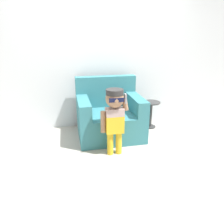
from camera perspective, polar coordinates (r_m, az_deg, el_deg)
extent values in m
plane|color=#ADA89E|center=(3.61, -0.01, -7.51)|extent=(10.00, 10.00, 0.00)
cube|color=silver|center=(4.00, -2.43, 14.60)|extent=(10.00, 0.05, 2.60)
cube|color=teal|center=(3.70, -0.56, -3.16)|extent=(1.05, 0.88, 0.43)
cube|color=teal|center=(3.88, -1.65, 5.46)|extent=(1.05, 0.16, 0.54)
cube|color=teal|center=(3.45, -7.41, 1.04)|extent=(0.18, 0.72, 0.26)
cube|color=teal|center=(3.62, 6.46, 1.95)|extent=(0.18, 0.72, 0.26)
cylinder|color=gold|center=(3.16, -0.47, -8.18)|extent=(0.09, 0.09, 0.34)
cylinder|color=gold|center=(3.19, 1.76, -7.96)|extent=(0.09, 0.09, 0.34)
cube|color=gold|center=(3.05, 0.67, -3.14)|extent=(0.25, 0.14, 0.25)
cube|color=#B29993|center=(2.99, 0.69, 0.03)|extent=(0.25, 0.14, 0.11)
sphere|color=#997051|center=(2.93, 0.70, 3.50)|extent=(0.25, 0.25, 0.25)
cylinder|color=#2D2D2D|center=(2.90, 0.71, 5.29)|extent=(0.24, 0.24, 0.07)
cube|color=#2D2D2D|center=(3.02, 0.23, 5.34)|extent=(0.14, 0.11, 0.01)
cube|color=#0F1433|center=(2.82, 1.22, 3.12)|extent=(0.20, 0.01, 0.06)
cylinder|color=#997051|center=(3.00, -2.32, -2.60)|extent=(0.07, 0.07, 0.30)
cylinder|color=#997051|center=(2.99, 3.44, 2.09)|extent=(0.10, 0.07, 0.18)
cube|color=gray|center=(2.95, 3.51, 3.56)|extent=(0.02, 0.07, 0.13)
cylinder|color=#333333|center=(4.19, 9.82, -3.73)|extent=(0.21, 0.21, 0.02)
cylinder|color=#333333|center=(4.10, 10.00, -0.80)|extent=(0.06, 0.06, 0.48)
cylinder|color=#333333|center=(4.03, 10.20, 2.50)|extent=(0.33, 0.33, 0.02)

